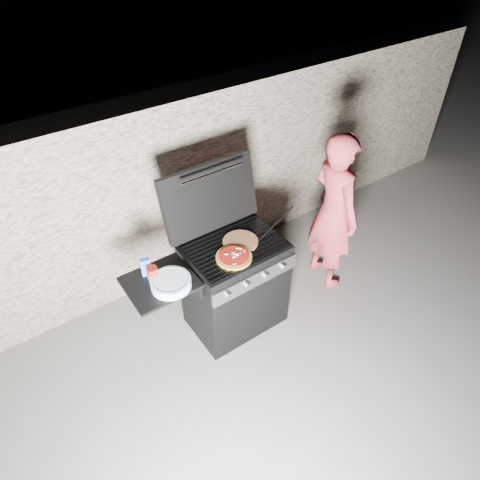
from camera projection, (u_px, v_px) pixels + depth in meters
ground at (236, 319)px, 4.01m from camera, size 50.00×50.00×0.00m
stone_wall at (173, 188)px, 4.09m from camera, size 8.00×0.35×1.80m
gas_grill at (211, 298)px, 3.61m from camera, size 1.34×0.79×0.91m
pizza_topped at (234, 257)px, 3.31m from camera, size 0.30×0.30×0.03m
pizza_plain at (240, 242)px, 3.46m from camera, size 0.36×0.36×0.02m
sauce_jar at (153, 274)px, 3.11m from camera, size 0.10×0.10×0.12m
blue_carton at (146, 267)px, 3.14m from camera, size 0.08×0.06×0.15m
plate_stack at (171, 283)px, 3.08m from camera, size 0.36×0.36×0.07m
person at (333, 213)px, 3.94m from camera, size 0.47×0.64×1.61m
tongs at (276, 223)px, 3.58m from camera, size 0.47×0.14×0.10m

